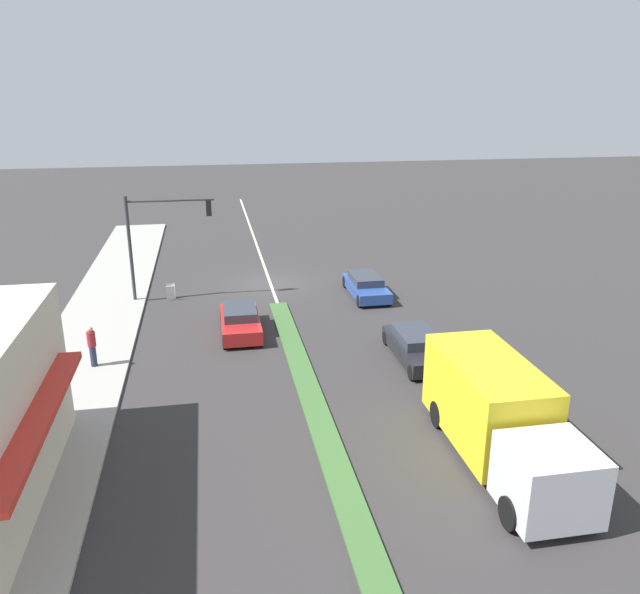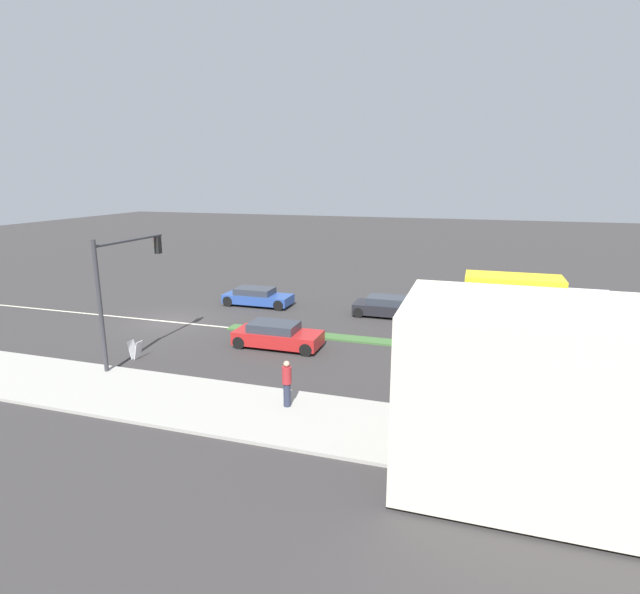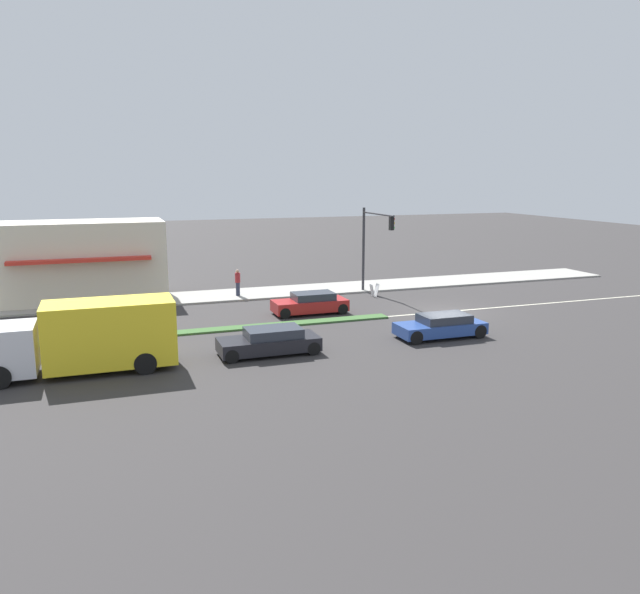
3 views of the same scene
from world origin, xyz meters
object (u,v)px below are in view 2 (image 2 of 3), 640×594
warning_aframe_sign (135,350)px  delivery_truck (529,302)px  pedestrian (287,382)px  sedan_dark (391,307)px  traffic_signal_main (121,277)px  coupe_blue (257,297)px  hatchback_red (277,335)px

warning_aframe_sign → delivery_truck: (-10.65, 17.58, 1.04)m
pedestrian → warning_aframe_sign: 8.96m
pedestrian → delivery_truck: delivery_truck is taller
pedestrian → sedan_dark: (-13.36, 1.45, -0.45)m
pedestrian → warning_aframe_sign: bearing=-107.6°
traffic_signal_main → delivery_truck: bearing=122.3°
warning_aframe_sign → delivery_truck: bearing=121.2°
traffic_signal_main → warning_aframe_sign: (-0.48, 0.02, -3.47)m
warning_aframe_sign → coupe_blue: size_ratio=0.19×
delivery_truck → sedan_dark: bearing=-90.0°
warning_aframe_sign → sedan_dark: 14.59m
pedestrian → hatchback_red: pedestrian is taller
hatchback_red → sedan_dark: bearing=148.8°
hatchback_red → warning_aframe_sign: bearing=-58.4°
coupe_blue → hatchback_red: (7.20, 4.35, 0.03)m
traffic_signal_main → delivery_truck: size_ratio=0.75×
coupe_blue → delivery_truck: bearing=90.0°
sedan_dark → hatchback_red: size_ratio=1.05×
warning_aframe_sign → coupe_blue: coupe_blue is taller
pedestrian → coupe_blue: pedestrian is taller
delivery_truck → traffic_signal_main: bearing=-57.7°
warning_aframe_sign → coupe_blue: bearing=173.3°
delivery_truck → sedan_dark: size_ratio=1.68×
pedestrian → hatchback_red: size_ratio=0.40×
sedan_dark → delivery_truck: bearing=90.0°
sedan_dark → coupe_blue: sedan_dark is taller
pedestrian → hatchback_red: bearing=-154.7°
coupe_blue → hatchback_red: bearing=31.2°
delivery_truck → hatchback_red: 14.00m
delivery_truck → hatchback_red: size_ratio=1.76×
hatchback_red → pedestrian: bearing=25.3°
pedestrian → delivery_truck: (-13.36, 9.06, 0.44)m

